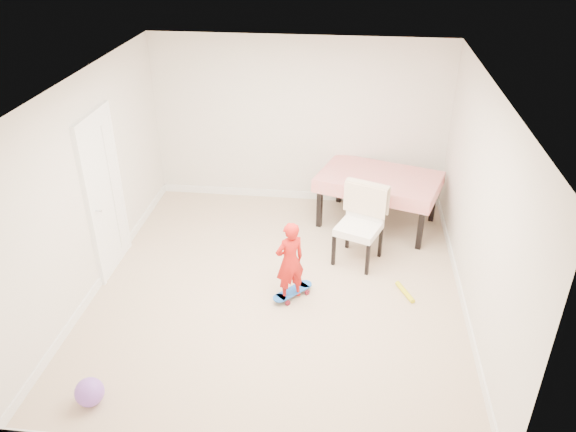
# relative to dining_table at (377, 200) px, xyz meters

# --- Properties ---
(ground) EXTENTS (5.00, 5.00, 0.00)m
(ground) POSITION_rel_dining_table_xyz_m (-1.24, -1.81, -0.40)
(ground) COLOR tan
(ground) RESTS_ON ground
(ceiling) EXTENTS (4.50, 5.00, 0.04)m
(ceiling) POSITION_rel_dining_table_xyz_m (-1.24, -1.81, 2.18)
(ceiling) COLOR white
(ceiling) RESTS_ON wall_back
(wall_back) EXTENTS (4.50, 0.04, 2.60)m
(wall_back) POSITION_rel_dining_table_xyz_m (-1.24, 0.67, 0.90)
(wall_back) COLOR beige
(wall_back) RESTS_ON ground
(wall_front) EXTENTS (4.50, 0.04, 2.60)m
(wall_front) POSITION_rel_dining_table_xyz_m (-1.24, -4.29, 0.90)
(wall_front) COLOR beige
(wall_front) RESTS_ON ground
(wall_left) EXTENTS (0.04, 5.00, 2.60)m
(wall_left) POSITION_rel_dining_table_xyz_m (-3.47, -1.81, 0.90)
(wall_left) COLOR beige
(wall_left) RESTS_ON ground
(wall_right) EXTENTS (0.04, 5.00, 2.60)m
(wall_right) POSITION_rel_dining_table_xyz_m (0.99, -1.81, 0.90)
(wall_right) COLOR beige
(wall_right) RESTS_ON ground
(door) EXTENTS (0.11, 0.94, 2.11)m
(door) POSITION_rel_dining_table_xyz_m (-3.46, -1.51, 0.63)
(door) COLOR white
(door) RESTS_ON ground
(baseboard_back) EXTENTS (4.50, 0.02, 0.12)m
(baseboard_back) POSITION_rel_dining_table_xyz_m (-1.24, 0.68, -0.34)
(baseboard_back) COLOR white
(baseboard_back) RESTS_ON ground
(baseboard_left) EXTENTS (0.02, 5.00, 0.12)m
(baseboard_left) POSITION_rel_dining_table_xyz_m (-3.48, -1.81, -0.34)
(baseboard_left) COLOR white
(baseboard_left) RESTS_ON ground
(baseboard_right) EXTENTS (0.02, 5.00, 0.12)m
(baseboard_right) POSITION_rel_dining_table_xyz_m (1.00, -1.81, -0.34)
(baseboard_right) COLOR white
(baseboard_right) RESTS_ON ground
(dining_table) EXTENTS (1.92, 1.52, 0.79)m
(dining_table) POSITION_rel_dining_table_xyz_m (0.00, 0.00, 0.00)
(dining_table) COLOR red
(dining_table) RESTS_ON ground
(dining_chair) EXTENTS (0.78, 0.83, 1.07)m
(dining_chair) POSITION_rel_dining_table_xyz_m (-0.28, -1.04, 0.14)
(dining_chair) COLOR white
(dining_chair) RESTS_ON ground
(skateboard) EXTENTS (0.55, 0.58, 0.09)m
(skateboard) POSITION_rel_dining_table_xyz_m (-1.05, -1.93, -0.35)
(skateboard) COLOR blue
(skateboard) RESTS_ON ground
(child) EXTENTS (0.45, 0.42, 1.03)m
(child) POSITION_rel_dining_table_xyz_m (-1.08, -1.98, 0.12)
(child) COLOR red
(child) RESTS_ON ground
(balloon) EXTENTS (0.28, 0.28, 0.28)m
(balloon) POSITION_rel_dining_table_xyz_m (-2.80, -3.82, -0.26)
(balloon) COLOR #8954CA
(balloon) RESTS_ON ground
(foam_toy) EXTENTS (0.22, 0.39, 0.06)m
(foam_toy) POSITION_rel_dining_table_xyz_m (0.33, -1.72, -0.37)
(foam_toy) COLOR yellow
(foam_toy) RESTS_ON ground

